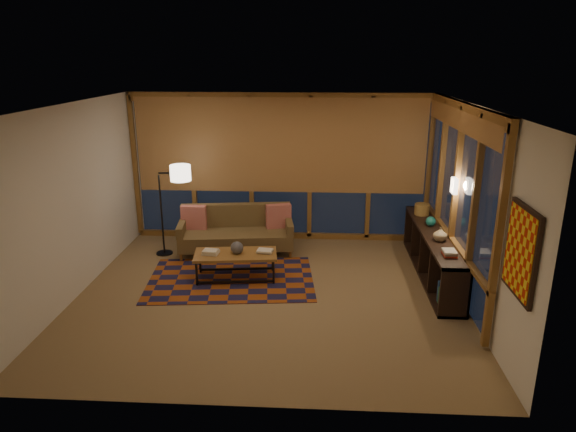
# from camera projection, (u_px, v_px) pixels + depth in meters

# --- Properties ---
(floor) EXTENTS (5.50, 5.00, 0.01)m
(floor) POSITION_uv_depth(u_px,v_px,m) (269.00, 294.00, 7.45)
(floor) COLOR #967755
(floor) RESTS_ON ground
(ceiling) EXTENTS (5.50, 5.00, 0.01)m
(ceiling) POSITION_uv_depth(u_px,v_px,m) (266.00, 105.00, 6.64)
(ceiling) COLOR silver
(ceiling) RESTS_ON walls
(walls) EXTENTS (5.51, 5.01, 2.70)m
(walls) POSITION_uv_depth(u_px,v_px,m) (268.00, 205.00, 7.05)
(walls) COLOR white
(walls) RESTS_ON floor
(window_wall_back) EXTENTS (5.30, 0.16, 2.60)m
(window_wall_back) POSITION_uv_depth(u_px,v_px,m) (280.00, 168.00, 9.36)
(window_wall_back) COLOR olive
(window_wall_back) RESTS_ON walls
(window_wall_right) EXTENTS (0.16, 3.70, 2.60)m
(window_wall_right) POSITION_uv_depth(u_px,v_px,m) (455.00, 197.00, 7.47)
(window_wall_right) COLOR olive
(window_wall_right) RESTS_ON walls
(wall_art) EXTENTS (0.06, 0.74, 0.94)m
(wall_art) POSITION_uv_depth(u_px,v_px,m) (520.00, 252.00, 5.11)
(wall_art) COLOR red
(wall_art) RESTS_ON walls
(wall_sconce) EXTENTS (0.12, 0.18, 0.22)m
(wall_sconce) POSITION_uv_depth(u_px,v_px,m) (454.00, 186.00, 7.27)
(wall_sconce) COLOR #FFEBCF
(wall_sconce) RESTS_ON walls
(sofa) EXTENTS (2.03, 1.03, 0.79)m
(sofa) POSITION_uv_depth(u_px,v_px,m) (236.00, 231.00, 8.91)
(sofa) COLOR brown
(sofa) RESTS_ON floor
(pillow_left) EXTENTS (0.44, 0.16, 0.43)m
(pillow_left) POSITION_uv_depth(u_px,v_px,m) (194.00, 217.00, 8.97)
(pillow_left) COLOR #B9050E
(pillow_left) RESTS_ON sofa
(pillow_right) EXTENTS (0.46, 0.26, 0.44)m
(pillow_right) POSITION_uv_depth(u_px,v_px,m) (279.00, 216.00, 9.04)
(pillow_right) COLOR #B9050E
(pillow_right) RESTS_ON sofa
(area_rug) EXTENTS (2.67, 1.91, 0.01)m
(area_rug) POSITION_uv_depth(u_px,v_px,m) (231.00, 279.00, 7.95)
(area_rug) COLOR #934214
(area_rug) RESTS_ON floor
(coffee_table) EXTENTS (1.31, 0.71, 0.42)m
(coffee_table) POSITION_uv_depth(u_px,v_px,m) (236.00, 266.00, 7.92)
(coffee_table) COLOR olive
(coffee_table) RESTS_ON floor
(book_stack_a) EXTENTS (0.25, 0.21, 0.07)m
(book_stack_a) POSITION_uv_depth(u_px,v_px,m) (211.00, 252.00, 7.82)
(book_stack_a) COLOR silver
(book_stack_a) RESTS_ON coffee_table
(book_stack_b) EXTENTS (0.25, 0.21, 0.04)m
(book_stack_b) POSITION_uv_depth(u_px,v_px,m) (265.00, 251.00, 7.89)
(book_stack_b) COLOR silver
(book_stack_b) RESTS_ON coffee_table
(ceramic_pot) EXTENTS (0.24, 0.24, 0.20)m
(ceramic_pot) POSITION_uv_depth(u_px,v_px,m) (237.00, 247.00, 7.82)
(ceramic_pot) COLOR #272728
(ceramic_pot) RESTS_ON coffee_table
(floor_lamp) EXTENTS (0.56, 0.39, 1.58)m
(floor_lamp) POSITION_uv_depth(u_px,v_px,m) (161.00, 210.00, 8.74)
(floor_lamp) COLOR black
(floor_lamp) RESTS_ON floor
(bookshelf) EXTENTS (0.40, 2.86, 0.72)m
(bookshelf) POSITION_uv_depth(u_px,v_px,m) (432.00, 254.00, 8.00)
(bookshelf) COLOR black
(bookshelf) RESTS_ON floor
(basket) EXTENTS (0.27, 0.27, 0.19)m
(basket) POSITION_uv_depth(u_px,v_px,m) (422.00, 209.00, 8.74)
(basket) COLOR olive
(basket) RESTS_ON bookshelf
(teal_bowl) EXTENTS (0.17, 0.17, 0.16)m
(teal_bowl) POSITION_uv_depth(u_px,v_px,m) (431.00, 221.00, 8.15)
(teal_bowl) COLOR #186A61
(teal_bowl) RESTS_ON bookshelf
(vase) EXTENTS (0.25, 0.25, 0.21)m
(vase) POSITION_uv_depth(u_px,v_px,m) (440.00, 234.00, 7.50)
(vase) COLOR tan
(vase) RESTS_ON bookshelf
(shelf_book_stack) EXTENTS (0.26, 0.31, 0.08)m
(shelf_book_stack) POSITION_uv_depth(u_px,v_px,m) (449.00, 253.00, 6.97)
(shelf_book_stack) COLOR silver
(shelf_book_stack) RESTS_ON bookshelf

